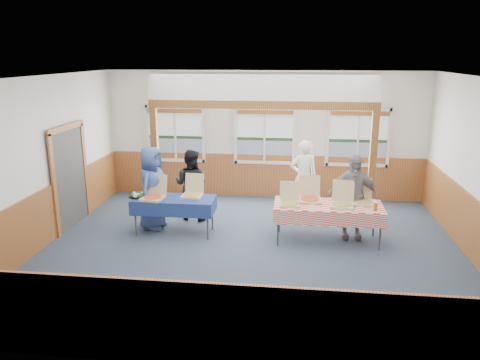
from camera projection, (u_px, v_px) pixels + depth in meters
The scene contains 30 objects.
floor at pixel (251, 250), 8.85m from camera, with size 8.00×8.00×0.00m, color #2A3745.
ceiling at pixel (252, 77), 8.01m from camera, with size 8.00×8.00×0.00m, color white.
wall_back at pixel (265, 135), 11.79m from camera, with size 8.00×8.00×0.00m, color silver.
wall_front at pixel (221, 243), 5.08m from camera, with size 8.00×8.00×0.00m, color silver.
wall_left at pixel (43, 162), 8.89m from camera, with size 8.00×8.00×0.00m, color silver.
wainscot_back at pixel (264, 176), 12.04m from camera, with size 7.98×0.05×1.10m, color brown.
wainscot_front at pixel (223, 327), 5.37m from camera, with size 7.98×0.05×1.10m, color brown.
wainscot_left at pixel (50, 214), 9.16m from camera, with size 0.05×6.98×1.10m, color brown.
wainscot_right at pixel (475, 232), 8.25m from camera, with size 0.05×6.98×1.10m, color brown.
cased_opening at pixel (69, 178), 9.89m from camera, with size 0.06×1.30×2.10m, color #363636.
window_left at pixel (175, 131), 11.99m from camera, with size 1.56×0.10×1.46m.
window_mid at pixel (265, 132), 11.72m from camera, with size 1.56×0.10×1.46m.
window_right at pixel (358, 134), 11.46m from camera, with size 1.56×0.10×1.46m.
post_left at pixel (155, 158), 11.03m from camera, with size 0.15×0.15×2.40m, color #603115.
post_right at pixel (372, 164), 10.45m from camera, with size 0.15×0.15×2.40m, color #603115.
cross_beam at pixel (262, 105), 10.40m from camera, with size 5.15×0.18×0.18m, color #603115.
table_left at pixel (174, 201), 9.50m from camera, with size 1.79×1.22×0.76m.
table_right at pixel (328, 207), 9.09m from camera, with size 2.15×1.07×0.76m.
pizza_box_a at pixel (153, 196), 9.41m from camera, with size 0.49×0.57×0.45m.
pizza_box_b at pixel (192, 193), 9.58m from camera, with size 0.41×0.49×0.43m.
pizza_box_c at pixel (289, 201), 9.05m from camera, with size 0.39×0.47×0.42m.
pizza_box_d at pixel (310, 197), 9.29m from camera, with size 0.45×0.54×0.46m.
pizza_box_e at pixel (342, 203), 8.96m from camera, with size 0.48×0.56×0.46m.
pizza_box_f at pixel (362, 200), 9.12m from camera, with size 0.43×0.52×0.46m.
veggie_tray at pixel (138, 195), 9.56m from camera, with size 0.39×0.39×0.09m.
drink_glass at pixel (375, 206), 8.72m from camera, with size 0.07×0.07×0.15m, color #925718.
woman_white at pixel (303, 177), 10.67m from camera, with size 0.63×0.41×1.72m, color white.
woman_black at pixel (191, 185), 10.33m from camera, with size 0.77×0.60×1.58m, color black.
man_blue at pixel (152, 188), 9.78m from camera, with size 0.86×0.56×1.75m, color #38518D.
person_grey at pixel (352, 196), 9.26m from camera, with size 1.00×0.42×1.71m, color gray.
Camera 1 is at (0.76, -8.17, 3.58)m, focal length 35.00 mm.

